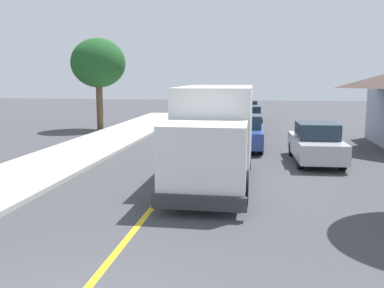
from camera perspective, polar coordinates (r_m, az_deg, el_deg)
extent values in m
cube|color=gold|center=(15.80, -1.51, -3.83)|extent=(0.16, 56.00, 0.01)
cube|color=silver|center=(14.81, 3.34, 2.74)|extent=(2.41, 5.00, 2.60)
cube|color=silver|center=(11.43, 1.67, -1.41)|extent=(2.28, 2.00, 1.70)
cube|color=#1E2D3D|center=(10.49, 1.07, -0.28)|extent=(2.04, 0.08, 0.75)
cube|color=#2D2D33|center=(10.63, 0.92, -7.92)|extent=(2.40, 0.20, 0.36)
cylinder|color=black|center=(11.76, 6.88, -5.92)|extent=(0.30, 1.00, 1.00)
cylinder|color=black|center=(12.00, -3.24, -5.56)|extent=(0.30, 1.00, 1.00)
cylinder|color=black|center=(16.20, 7.41, -1.79)|extent=(0.30, 1.00, 1.00)
cylinder|color=black|center=(16.37, 0.04, -1.59)|extent=(0.30, 1.00, 1.00)
cube|color=#2D4793|center=(20.98, 7.15, 1.11)|extent=(1.81, 4.40, 0.76)
cube|color=#1E2D3D|center=(21.05, 7.20, 3.05)|extent=(1.59, 1.80, 0.64)
cylinder|color=black|center=(19.63, 9.31, -0.46)|extent=(0.22, 0.64, 0.64)
cylinder|color=black|center=(19.68, 4.70, -0.35)|extent=(0.22, 0.64, 0.64)
cylinder|color=black|center=(22.41, 9.26, 0.71)|extent=(0.22, 0.64, 0.64)
cylinder|color=black|center=(22.46, 5.23, 0.81)|extent=(0.22, 0.64, 0.64)
cube|color=black|center=(27.72, 7.58, 3.02)|extent=(1.83, 4.41, 0.76)
cube|color=#1E2D3D|center=(27.81, 7.62, 4.49)|extent=(1.60, 1.81, 0.64)
cylinder|color=black|center=(26.36, 9.24, 1.95)|extent=(0.22, 0.64, 0.64)
cylinder|color=black|center=(26.38, 5.80, 2.03)|extent=(0.22, 0.64, 0.64)
cylinder|color=black|center=(29.16, 9.17, 2.63)|extent=(0.22, 0.64, 0.64)
cylinder|color=black|center=(29.18, 6.06, 2.70)|extent=(0.22, 0.64, 0.64)
cube|color=maroon|center=(33.91, 7.45, 4.11)|extent=(1.87, 4.43, 0.76)
cube|color=#1E2D3D|center=(34.01, 7.49, 5.31)|extent=(1.61, 1.82, 0.64)
cylinder|color=black|center=(32.52, 8.73, 3.29)|extent=(0.23, 0.64, 0.64)
cylinder|color=black|center=(32.58, 5.95, 3.36)|extent=(0.23, 0.64, 0.64)
cylinder|color=black|center=(35.32, 8.82, 3.74)|extent=(0.23, 0.64, 0.64)
cylinder|color=black|center=(35.38, 6.25, 3.80)|extent=(0.23, 0.64, 0.64)
cube|color=#B7B7BC|center=(18.25, 16.35, -0.38)|extent=(1.97, 4.47, 0.76)
cube|color=#1E2D3D|center=(18.01, 16.53, 1.74)|extent=(1.65, 1.86, 0.64)
cylinder|color=black|center=(19.57, 13.34, -0.62)|extent=(0.24, 0.65, 0.64)
cylinder|color=black|center=(19.82, 17.88, -0.69)|extent=(0.24, 0.65, 0.64)
cylinder|color=black|center=(16.82, 14.45, -2.22)|extent=(0.24, 0.65, 0.64)
cylinder|color=black|center=(17.11, 19.70, -2.28)|extent=(0.24, 0.65, 0.64)
cylinder|color=brown|center=(29.14, -12.35, 4.78)|extent=(0.43, 0.43, 2.92)
ellipsoid|color=#1E5123|center=(29.08, -12.55, 10.64)|extent=(3.58, 3.58, 3.22)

